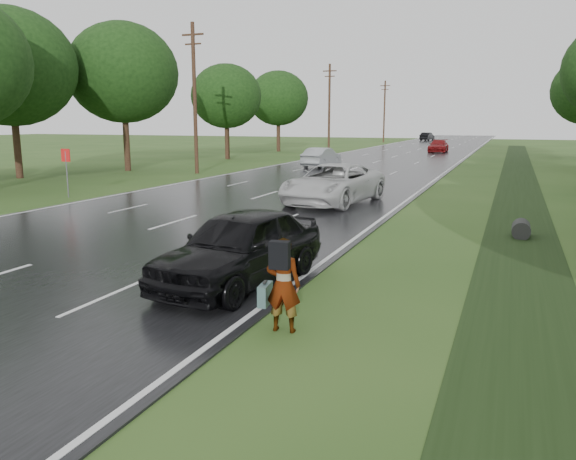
# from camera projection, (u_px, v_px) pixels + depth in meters

# --- Properties ---
(road) EXTENTS (14.00, 180.00, 0.04)m
(road) POSITION_uv_depth(u_px,v_px,m) (388.00, 159.00, 53.77)
(road) COLOR black
(road) RESTS_ON ground
(edge_stripe_east) EXTENTS (0.12, 180.00, 0.01)m
(edge_stripe_east) POSITION_uv_depth(u_px,v_px,m) (462.00, 160.00, 51.31)
(edge_stripe_east) COLOR silver
(edge_stripe_east) RESTS_ON road
(edge_stripe_west) EXTENTS (0.12, 180.00, 0.01)m
(edge_stripe_west) POSITION_uv_depth(u_px,v_px,m) (322.00, 157.00, 56.22)
(edge_stripe_west) COLOR silver
(edge_stripe_west) RESTS_ON road
(center_line) EXTENTS (0.12, 180.00, 0.01)m
(center_line) POSITION_uv_depth(u_px,v_px,m) (388.00, 158.00, 53.77)
(center_line) COLOR silver
(center_line) RESTS_ON road
(drainage_ditch) EXTENTS (2.20, 120.00, 0.56)m
(drainage_ditch) POSITION_uv_depth(u_px,v_px,m) (519.00, 200.00, 25.62)
(drainage_ditch) COLOR black
(drainage_ditch) RESTS_ON ground
(road_sign) EXTENTS (0.50, 0.06, 2.30)m
(road_sign) POSITION_uv_depth(u_px,v_px,m) (66.00, 163.00, 26.48)
(road_sign) COLOR slate
(road_sign) RESTS_ON ground
(utility_pole_mid) EXTENTS (1.60, 0.26, 10.00)m
(utility_pole_mid) POSITION_uv_depth(u_px,v_px,m) (195.00, 97.00, 37.90)
(utility_pole_mid) COLOR #361F16
(utility_pole_mid) RESTS_ON ground
(utility_pole_far) EXTENTS (1.60, 0.26, 10.00)m
(utility_pole_far) POSITION_uv_depth(u_px,v_px,m) (329.00, 107.00, 65.24)
(utility_pole_far) COLOR #361F16
(utility_pole_far) RESTS_ON ground
(utility_pole_distant) EXTENTS (1.60, 0.26, 10.00)m
(utility_pole_distant) POSITION_uv_depth(u_px,v_px,m) (384.00, 111.00, 92.58)
(utility_pole_distant) COLOR #361F16
(utility_pole_distant) RESTS_ON ground
(tree_west_c) EXTENTS (7.80, 7.80, 10.43)m
(tree_west_c) POSITION_uv_depth(u_px,v_px,m) (123.00, 73.00, 39.68)
(tree_west_c) COLOR #361F16
(tree_west_c) RESTS_ON ground
(tree_west_d) EXTENTS (6.60, 6.60, 8.80)m
(tree_west_d) POSITION_uv_depth(u_px,v_px,m) (226.00, 96.00, 52.35)
(tree_west_d) COLOR #361F16
(tree_west_d) RESTS_ON ground
(tree_west_e) EXTENTS (8.00, 8.00, 10.44)m
(tree_west_e) POSITION_uv_depth(u_px,v_px,m) (10.00, 67.00, 34.40)
(tree_west_e) COLOR #361F16
(tree_west_e) RESTS_ON ground
(tree_west_f) EXTENTS (7.00, 7.00, 9.29)m
(tree_west_f) POSITION_uv_depth(u_px,v_px,m) (278.00, 98.00, 65.27)
(tree_west_f) COLOR #361F16
(tree_west_f) RESTS_ON ground
(pedestrian) EXTENTS (0.80, 0.65, 1.66)m
(pedestrian) POSITION_uv_depth(u_px,v_px,m) (282.00, 284.00, 9.63)
(pedestrian) COLOR #A5998C
(pedestrian) RESTS_ON ground
(white_pickup) EXTENTS (3.64, 6.48, 1.71)m
(white_pickup) POSITION_uv_depth(u_px,v_px,m) (333.00, 184.00, 24.47)
(white_pickup) COLOR silver
(white_pickup) RESTS_ON road
(dark_sedan) EXTENTS (2.59, 5.11, 1.67)m
(dark_sedan) POSITION_uv_depth(u_px,v_px,m) (240.00, 247.00, 12.36)
(dark_sedan) COLOR black
(dark_sedan) RESTS_ON road
(silver_sedan) EXTENTS (1.94, 4.69, 1.51)m
(silver_sedan) POSITION_uv_depth(u_px,v_px,m) (322.00, 157.00, 43.49)
(silver_sedan) COLOR #979B9F
(silver_sedan) RESTS_ON road
(far_car_red) EXTENTS (2.08, 4.94, 1.42)m
(far_car_red) POSITION_uv_depth(u_px,v_px,m) (438.00, 146.00, 63.98)
(far_car_red) COLOR maroon
(far_car_red) RESTS_ON road
(far_car_dark) EXTENTS (2.13, 4.56, 1.44)m
(far_car_dark) POSITION_uv_depth(u_px,v_px,m) (427.00, 137.00, 100.69)
(far_car_dark) COLOR black
(far_car_dark) RESTS_ON road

